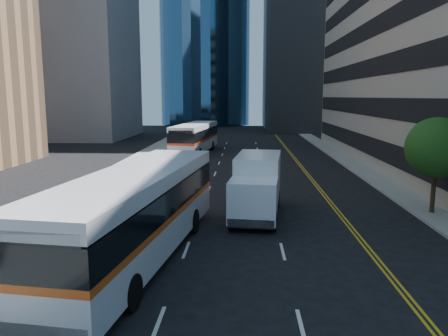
% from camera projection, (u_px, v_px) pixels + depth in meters
% --- Properties ---
extents(ground, '(160.00, 160.00, 0.00)m').
position_uv_depth(ground, '(274.00, 270.00, 16.03)').
color(ground, black).
rests_on(ground, ground).
extents(sidewalk_west, '(5.00, 90.00, 0.15)m').
position_uv_depth(sidewalk_west, '(144.00, 163.00, 41.14)').
color(sidewalk_west, gray).
rests_on(sidewalk_west, ground).
extents(sidewalk_east, '(2.00, 90.00, 0.15)m').
position_uv_depth(sidewalk_east, '(354.00, 165.00, 40.25)').
color(sidewalk_east, gray).
rests_on(sidewalk_east, ground).
extents(midrise_west, '(18.00, 18.00, 35.00)m').
position_uv_depth(midrise_west, '(67.00, 21.00, 65.72)').
color(midrise_west, gray).
rests_on(midrise_west, ground).
extents(street_tree, '(3.20, 3.20, 5.10)m').
position_uv_depth(street_tree, '(437.00, 148.00, 22.91)').
color(street_tree, '#332114').
rests_on(street_tree, sidewalk_east).
extents(bus_front, '(4.64, 13.76, 3.48)m').
position_uv_depth(bus_front, '(137.00, 212.00, 16.88)').
color(bus_front, silver).
rests_on(bus_front, ground).
extents(bus_rear, '(4.22, 13.01, 3.29)m').
position_uv_depth(bus_rear, '(195.00, 137.00, 48.82)').
color(bus_rear, silver).
rests_on(bus_rear, ground).
extents(box_truck, '(2.98, 6.85, 3.18)m').
position_uv_depth(box_truck, '(257.00, 185.00, 23.15)').
color(box_truck, white).
rests_on(box_truck, ground).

